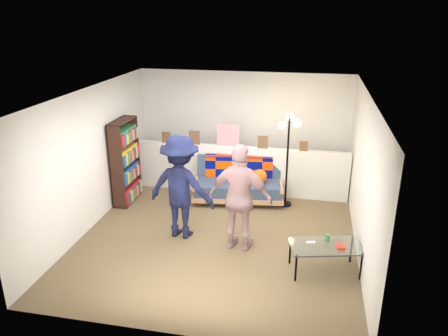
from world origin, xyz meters
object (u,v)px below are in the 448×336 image
floor_lamp (289,141)px  person_right (241,198)px  person_left (181,187)px  coffee_table (326,247)px  bookshelf (125,164)px  futon_sofa (239,183)px

floor_lamp → person_right: 1.94m
person_left → coffee_table: bearing=173.0°
floor_lamp → person_right: floor_lamp is taller
coffee_table → person_right: size_ratio=0.66×
bookshelf → floor_lamp: bearing=8.1°
person_left → floor_lamp: bearing=-127.8°
futon_sofa → bookshelf: (-2.17, -0.48, 0.41)m
futon_sofa → coffee_table: 2.79m
coffee_table → floor_lamp: bearing=108.1°
floor_lamp → futon_sofa: bearing=177.6°
floor_lamp → person_right: bearing=-108.6°
coffee_table → floor_lamp: (-0.72, 2.21, 0.88)m
bookshelf → person_left: size_ratio=0.94×
futon_sofa → person_right: 1.93m
person_left → person_right: (1.03, -0.22, -0.01)m
bookshelf → coffee_table: 4.23m
futon_sofa → coffee_table: (1.65, -2.25, 0.05)m
coffee_table → person_left: bearing=164.9°
person_right → person_left: bearing=-3.8°
coffee_table → floor_lamp: size_ratio=0.63×
floor_lamp → person_left: (-1.63, -1.57, -0.41)m
person_left → bookshelf: bearing=-29.4°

